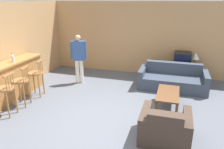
% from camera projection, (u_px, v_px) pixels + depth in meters
% --- Properties ---
extents(ground_plane, '(24.00, 24.00, 0.00)m').
position_uv_depth(ground_plane, '(105.00, 121.00, 5.01)').
color(ground_plane, '#565B66').
extents(wall_back, '(9.40, 0.08, 2.60)m').
position_uv_depth(wall_back, '(137.00, 38.00, 7.94)').
color(wall_back, tan).
rests_on(wall_back, ground_plane).
extents(wall_left, '(0.08, 8.70, 2.60)m').
position_uv_depth(wall_left, '(19.00, 46.00, 6.69)').
color(wall_left, tan).
rests_on(wall_left, ground_plane).
extents(bar_counter, '(0.55, 2.75, 1.04)m').
position_uv_depth(bar_counter, '(5.00, 84.00, 5.80)').
color(bar_counter, '#A87038').
rests_on(bar_counter, ground_plane).
extents(bar_chair_near, '(0.42, 0.42, 1.05)m').
position_uv_depth(bar_chair_near, '(6.00, 92.00, 5.11)').
color(bar_chair_near, '#996638').
rests_on(bar_chair_near, ground_plane).
extents(bar_chair_mid, '(0.46, 0.46, 1.05)m').
position_uv_depth(bar_chair_mid, '(21.00, 84.00, 5.60)').
color(bar_chair_mid, '#996638').
rests_on(bar_chair_mid, ground_plane).
extents(bar_chair_far, '(0.47, 0.47, 1.05)m').
position_uv_depth(bar_chair_far, '(36.00, 76.00, 6.18)').
color(bar_chair_far, '#996638').
rests_on(bar_chair_far, ground_plane).
extents(couch_far, '(2.05, 0.95, 0.75)m').
position_uv_depth(couch_far, '(172.00, 80.00, 6.82)').
color(couch_far, '#384251').
rests_on(couch_far, ground_plane).
extents(armchair_near, '(0.96, 0.90, 0.73)m').
position_uv_depth(armchair_near, '(165.00, 127.00, 4.28)').
color(armchair_near, '#423328').
rests_on(armchair_near, ground_plane).
extents(coffee_table, '(0.54, 1.10, 0.42)m').
position_uv_depth(coffee_table, '(168.00, 95.00, 5.52)').
color(coffee_table, brown).
rests_on(coffee_table, ground_plane).
extents(tv_unit, '(1.12, 0.53, 0.52)m').
position_uv_depth(tv_unit, '(181.00, 73.00, 7.51)').
color(tv_unit, '#2D2319').
rests_on(tv_unit, ground_plane).
extents(tv, '(0.56, 0.49, 0.46)m').
position_uv_depth(tv, '(182.00, 59.00, 7.35)').
color(tv, black).
rests_on(tv, tv_unit).
extents(bottle, '(0.08, 0.08, 0.25)m').
position_uv_depth(bottle, '(13.00, 58.00, 5.89)').
color(bottle, silver).
rests_on(bottle, bar_counter).
extents(table_lamp, '(0.27, 0.27, 0.47)m').
position_uv_depth(table_lamp, '(196.00, 56.00, 7.20)').
color(table_lamp, brown).
rests_on(table_lamp, tv_unit).
extents(person_by_window, '(0.48, 0.29, 1.60)m').
position_uv_depth(person_by_window, '(79.00, 56.00, 7.04)').
color(person_by_window, silver).
rests_on(person_by_window, ground_plane).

